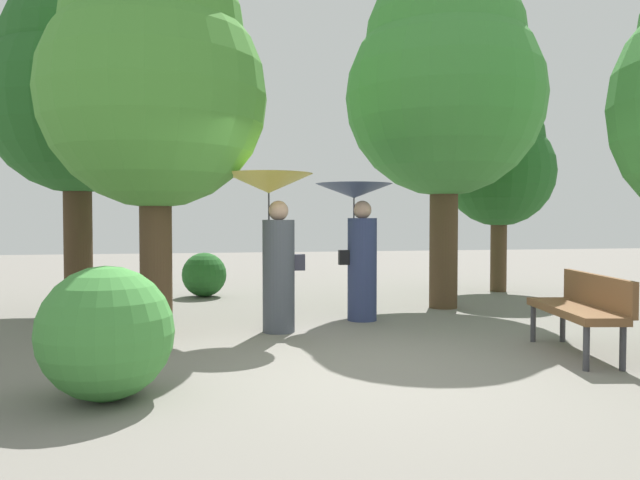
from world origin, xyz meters
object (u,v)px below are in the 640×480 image
Objects in this scene: tree_near_right at (445,80)px; tree_near_left at (154,76)px; person_right at (358,231)px; tree_mid_left at (76,88)px; park_bench at (582,306)px; person_left at (273,224)px; tree_far_back at (499,162)px.

tree_near_left is at bearing -161.37° from tree_near_right.
tree_near_left is at bearing 98.87° from person_right.
tree_near_left is at bearing -59.35° from tree_mid_left.
tree_near_right reaches higher than tree_mid_left.
person_right is 2.98m from tree_near_right.
park_bench is 4.59m from tree_near_right.
person_left is at bearing -4.33° from tree_near_left.
park_bench is at bearing -124.71° from person_left.
tree_mid_left reaches higher than park_bench.
tree_far_back is at bearing -57.10° from person_left.
tree_mid_left is at bearing 172.60° from tree_near_right.
person_left is at bearing -151.63° from tree_near_right.
park_bench is at bearing -24.29° from tree_near_left.
tree_far_back is (1.89, 1.83, -1.07)m from tree_near_right.
person_left is at bearing -144.59° from tree_far_back.
park_bench is 0.33× the size of tree_near_left.
tree_near_left is (-4.38, 1.98, 2.60)m from park_bench.
tree_near_right is (-0.10, 3.42, 3.06)m from park_bench.
person_left is 1.25× the size of park_bench.
park_bench is at bearing -148.10° from person_right.
park_bench is 0.29× the size of tree_near_right.
person_right is (1.25, 0.64, -0.10)m from person_left.
person_left is 3.61m from park_bench.
tree_near_left is 1.25× the size of tree_far_back.
person_left is at bearing -40.16° from tree_mid_left.
person_right is at bearing -22.49° from tree_mid_left.
tree_near_right is at bearing -7.40° from tree_mid_left.
person_right is 4.77m from tree_mid_left.
person_right is at bearing 11.37° from tree_near_left.
tree_far_back reaches higher than person_right.
person_left is 0.39× the size of tree_mid_left.
tree_far_back is at bearing 171.27° from park_bench.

